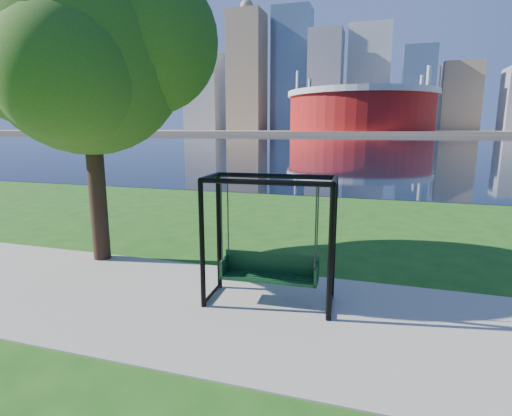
% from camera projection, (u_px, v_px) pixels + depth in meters
% --- Properties ---
extents(ground, '(900.00, 900.00, 0.00)m').
position_uv_depth(ground, '(255.00, 301.00, 7.43)').
color(ground, '#1E5114').
rests_on(ground, ground).
extents(path, '(120.00, 4.00, 0.03)m').
position_uv_depth(path, '(247.00, 311.00, 6.96)').
color(path, '#9E937F').
rests_on(path, ground).
extents(river, '(900.00, 180.00, 0.02)m').
position_uv_depth(river, '(372.00, 141.00, 103.02)').
color(river, black).
rests_on(river, ground).
extents(far_bank, '(900.00, 228.00, 2.00)m').
position_uv_depth(far_bank, '(378.00, 132.00, 294.01)').
color(far_bank, '#937F60').
rests_on(far_bank, ground).
extents(stadium, '(83.00, 83.00, 32.00)m').
position_uv_depth(stadium, '(361.00, 109.00, 227.79)').
color(stadium, maroon).
rests_on(stadium, far_bank).
extents(skyline, '(392.00, 66.00, 96.50)m').
position_uv_depth(skyline, '(375.00, 85.00, 301.01)').
color(skyline, gray).
rests_on(skyline, far_bank).
extents(swing, '(2.34, 1.13, 2.34)m').
position_uv_depth(swing, '(270.00, 244.00, 7.11)').
color(swing, black).
rests_on(swing, ground).
extents(park_tree, '(5.63, 5.09, 6.99)m').
position_uv_depth(park_tree, '(86.00, 51.00, 8.92)').
color(park_tree, black).
rests_on(park_tree, ground).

